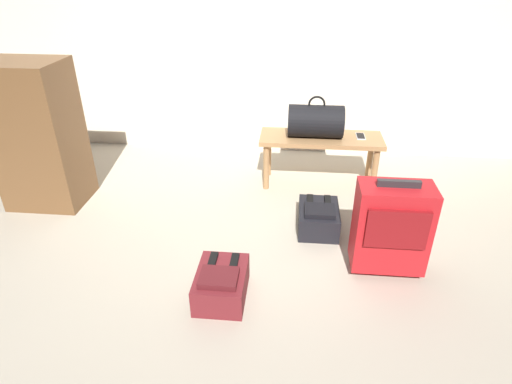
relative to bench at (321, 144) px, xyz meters
name	(u,v)px	position (x,y,z in m)	size (l,w,h in m)	color
ground_plane	(235,235)	(-0.60, -0.85, -0.36)	(6.60, 6.60, 0.00)	#B2A893
bench	(321,144)	(0.00, 0.00, 0.00)	(1.00, 0.36, 0.43)	#A87A4C
duffel_bag_black	(316,121)	(-0.05, 0.00, 0.20)	(0.44, 0.26, 0.34)	black
cell_phone	(360,136)	(0.32, 0.03, 0.07)	(0.07, 0.14, 0.01)	silver
suitcase_upright_red	(391,227)	(0.38, -1.13, -0.04)	(0.43, 0.26, 0.63)	red
backpack_maroon	(221,283)	(-0.60, -1.46, -0.27)	(0.28, 0.38, 0.21)	maroon
backpack_dark	(318,218)	(-0.02, -0.71, -0.27)	(0.28, 0.38, 0.21)	black
side_cabinet	(38,136)	(-2.13, -0.49, 0.19)	(0.56, 0.44, 1.10)	brown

